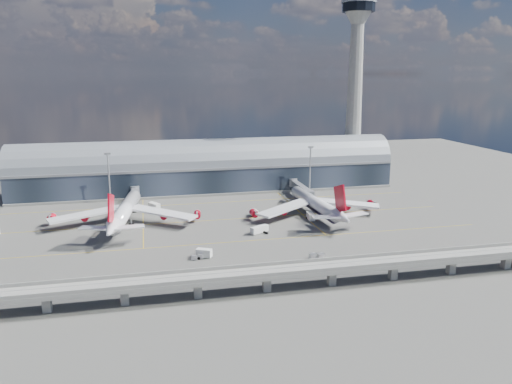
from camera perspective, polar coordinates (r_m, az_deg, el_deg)
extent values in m
plane|color=#474744|center=(198.34, -2.57, -4.76)|extent=(500.00, 500.00, 0.00)
cube|color=gold|center=(189.01, -2.04, -5.68)|extent=(200.00, 0.25, 0.01)
cube|color=gold|center=(217.18, -3.50, -3.15)|extent=(200.00, 0.25, 0.01)
cube|color=gold|center=(245.79, -4.61, -1.21)|extent=(200.00, 0.25, 0.01)
cube|color=gold|center=(224.37, -12.78, -2.92)|extent=(0.25, 80.00, 0.01)
cube|color=gold|center=(234.25, 4.59, -1.94)|extent=(0.25, 80.00, 0.01)
cube|color=#1C252F|center=(271.27, -5.47, 1.68)|extent=(200.00, 28.00, 14.00)
cylinder|color=gray|center=(269.94, -5.51, 3.13)|extent=(200.00, 28.00, 28.00)
cube|color=gray|center=(256.28, -5.11, 2.59)|extent=(200.00, 1.00, 1.20)
cube|color=gray|center=(272.63, -5.44, 0.36)|extent=(200.00, 30.00, 1.20)
cube|color=gray|center=(298.85, 10.81, 2.00)|extent=(18.00, 18.00, 8.00)
cone|color=gray|center=(293.72, 11.16, 9.86)|extent=(10.00, 10.00, 90.00)
cone|color=gray|center=(294.83, 11.59, 19.01)|extent=(16.00, 16.00, 8.00)
cylinder|color=black|center=(295.38, 11.64, 19.98)|extent=(18.00, 18.00, 5.00)
cylinder|color=gray|center=(295.76, 11.67, 20.55)|extent=(19.00, 19.00, 1.50)
cube|color=gray|center=(145.90, 1.24, -9.26)|extent=(220.00, 8.50, 1.20)
cube|color=gray|center=(141.89, 1.63, -9.46)|extent=(220.00, 0.40, 1.20)
cube|color=gray|center=(149.08, 0.87, -8.30)|extent=(220.00, 0.40, 1.20)
cube|color=gray|center=(144.30, 1.38, -9.25)|extent=(220.00, 0.12, 0.12)
cube|color=gray|center=(146.99, 1.10, -8.81)|extent=(220.00, 0.12, 0.12)
cube|color=gray|center=(146.10, -22.80, -11.62)|extent=(2.20, 2.20, 5.00)
cube|color=gray|center=(143.67, -14.78, -11.41)|extent=(2.20, 2.20, 5.00)
cube|color=gray|center=(144.00, -6.67, -10.97)|extent=(2.20, 2.20, 5.00)
cube|color=gray|center=(147.07, 1.23, -10.34)|extent=(2.20, 2.20, 5.00)
cube|color=gray|center=(152.73, 8.64, -9.57)|extent=(2.20, 2.20, 5.00)
cube|color=gray|center=(160.69, 15.39, -8.73)|extent=(2.20, 2.20, 5.00)
cube|color=gray|center=(170.63, 21.40, -7.88)|extent=(2.20, 2.20, 5.00)
cube|color=gray|center=(182.24, 26.67, -7.05)|extent=(2.20, 2.20, 5.00)
cylinder|color=gray|center=(246.32, -16.43, 1.30)|extent=(0.70, 0.70, 25.00)
cube|color=gray|center=(244.11, -16.63, 4.22)|extent=(3.00, 0.40, 1.00)
cylinder|color=gray|center=(259.13, 6.20, 2.35)|extent=(0.70, 0.70, 25.00)
cube|color=gray|center=(257.03, 6.27, 5.13)|extent=(3.00, 0.40, 1.00)
cylinder|color=white|center=(216.28, -14.75, -2.05)|extent=(12.66, 49.87, 5.97)
cone|color=white|center=(242.61, -13.66, -0.33)|extent=(6.94, 8.21, 5.97)
cone|color=white|center=(188.33, -16.26, -4.20)|extent=(7.44, 11.91, 5.97)
cube|color=#BC081A|center=(188.96, -16.24, -1.81)|extent=(2.17, 11.15, 12.36)
cube|color=white|center=(218.02, -18.87, -2.42)|extent=(30.83, 17.39, 2.41)
cube|color=white|center=(212.49, -10.67, -2.32)|extent=(28.78, 23.67, 2.41)
cylinder|color=#BC081A|center=(220.34, -18.87, -2.71)|extent=(3.59, 5.03, 2.99)
cylinder|color=#BC081A|center=(224.17, -22.31, -2.73)|extent=(3.59, 5.03, 2.99)
cylinder|color=#BC081A|center=(214.67, -10.45, -2.62)|extent=(3.59, 5.03, 2.99)
cylinder|color=#BC081A|center=(213.70, -6.73, -2.56)|extent=(3.59, 5.03, 2.99)
cylinder|color=gray|center=(234.02, -13.97, -1.96)|extent=(0.47, 0.47, 2.80)
cylinder|color=gray|center=(214.48, -15.63, -3.46)|extent=(0.56, 0.56, 2.80)
cylinder|color=gray|center=(213.42, -14.06, -3.44)|extent=(0.56, 0.56, 2.80)
cylinder|color=black|center=(214.73, -15.62, -3.68)|extent=(2.23, 1.67, 1.40)
cylinder|color=black|center=(213.67, -14.04, -3.67)|extent=(2.23, 1.67, 1.40)
cylinder|color=white|center=(223.88, 6.75, -1.24)|extent=(8.61, 45.89, 5.47)
cone|color=white|center=(246.93, 4.42, 0.19)|extent=(5.98, 7.91, 5.47)
cone|color=white|center=(199.64, 9.86, -2.93)|extent=(6.24, 11.67, 5.47)
cube|color=#BC081A|center=(200.23, 9.59, -0.74)|extent=(1.44, 11.30, 12.49)
cube|color=white|center=(217.08, 3.35, -1.84)|extent=(28.14, 21.47, 2.34)
cube|color=white|center=(228.55, 10.34, -1.26)|extent=(29.06, 18.48, 2.34)
cylinder|color=black|center=(224.27, 6.74, -1.61)|extent=(7.47, 41.16, 4.65)
cylinder|color=#BC081A|center=(219.06, 3.04, -2.15)|extent=(3.34, 4.91, 3.02)
cylinder|color=#BC081A|center=(215.16, -0.26, -2.42)|extent=(3.34, 4.91, 3.02)
cylinder|color=#BC081A|center=(230.85, 10.23, -1.54)|extent=(3.34, 4.91, 3.02)
cylinder|color=#BC081A|center=(236.93, 13.07, -1.29)|extent=(3.34, 4.91, 3.02)
cylinder|color=gray|center=(239.29, 5.21, -1.27)|extent=(0.47, 0.47, 2.83)
cylinder|color=gray|center=(220.47, 6.38, -2.58)|extent=(0.57, 0.57, 2.83)
cylinder|color=gray|center=(222.83, 7.82, -2.45)|extent=(0.57, 0.57, 2.83)
cylinder|color=black|center=(220.72, 6.38, -2.80)|extent=(2.17, 1.56, 1.41)
cylinder|color=black|center=(223.07, 7.81, -2.67)|extent=(2.17, 1.56, 1.41)
cube|color=gray|center=(244.41, -13.71, -0.38)|extent=(3.00, 24.00, 3.00)
cube|color=gray|center=(232.76, -13.75, -1.06)|extent=(3.60, 3.60, 3.40)
cylinder|color=gray|center=(256.10, -13.68, 0.24)|extent=(4.40, 4.40, 4.00)
cylinder|color=gray|center=(233.63, -13.70, -1.89)|extent=(0.50, 0.50, 3.40)
cylinder|color=black|center=(233.98, -13.69, -2.21)|extent=(1.40, 0.80, 0.80)
cube|color=gray|center=(254.04, 5.17, 0.47)|extent=(3.00, 28.00, 3.00)
cube|color=gray|center=(241.10, 6.17, -0.26)|extent=(3.60, 3.60, 3.40)
cylinder|color=gray|center=(267.08, 4.26, 1.12)|extent=(4.40, 4.40, 4.00)
cylinder|color=gray|center=(241.95, 6.15, -1.06)|extent=(0.50, 0.50, 3.40)
cylinder|color=black|center=(242.28, 6.14, -1.37)|extent=(1.40, 0.80, 0.80)
cube|color=silver|center=(173.48, -5.96, -6.92)|extent=(5.81, 4.58, 2.75)
cylinder|color=black|center=(174.79, -5.49, -7.18)|extent=(2.06, 2.78, 0.95)
cylinder|color=black|center=(173.04, -6.42, -7.42)|extent=(2.06, 2.78, 0.95)
cube|color=silver|center=(198.07, 0.39, -4.28)|extent=(8.08, 5.83, 2.59)
cylinder|color=black|center=(197.78, 1.10, -4.66)|extent=(1.98, 2.61, 0.90)
cylinder|color=black|center=(199.10, -0.32, -4.54)|extent=(1.98, 2.61, 0.90)
cube|color=silver|center=(216.71, 6.28, -2.78)|extent=(2.90, 6.54, 2.77)
cylinder|color=black|center=(218.85, 6.06, -2.94)|extent=(2.72, 1.15, 0.96)
cylinder|color=black|center=(215.25, 6.48, -3.23)|extent=(2.72, 1.15, 0.96)
cube|color=silver|center=(221.30, -0.22, -2.38)|extent=(3.01, 5.25, 2.58)
cylinder|color=black|center=(223.14, -0.25, -2.55)|extent=(2.59, 1.26, 0.89)
cylinder|color=black|center=(220.09, -0.19, -2.78)|extent=(2.59, 1.26, 0.89)
cube|color=silver|center=(236.40, -11.56, -1.58)|extent=(5.76, 7.09, 2.92)
cylinder|color=black|center=(238.52, -11.28, -1.75)|extent=(2.92, 2.34, 1.01)
cylinder|color=black|center=(234.95, -11.81, -2.01)|extent=(2.92, 2.34, 1.01)
cube|color=gray|center=(172.20, -7.07, -7.64)|extent=(2.36, 1.86, 0.26)
cube|color=#B0B0B5|center=(171.96, -7.07, -7.42)|extent=(2.00, 1.69, 1.30)
cube|color=gray|center=(172.92, -6.36, -7.53)|extent=(2.36, 1.86, 0.26)
cube|color=#B0B0B5|center=(172.68, -6.37, -7.31)|extent=(2.00, 1.69, 1.30)
cube|color=gray|center=(173.67, -5.66, -7.41)|extent=(2.36, 1.86, 0.26)
cube|color=#B0B0B5|center=(173.43, -5.67, -7.20)|extent=(2.00, 1.69, 1.30)
cube|color=gray|center=(178.89, 15.65, -7.23)|extent=(2.40, 1.80, 0.27)
cube|color=#B0B0B5|center=(178.64, 15.66, -7.01)|extent=(2.03, 1.65, 1.37)
cube|color=gray|center=(180.29, 16.25, -7.11)|extent=(2.40, 1.80, 0.27)
cube|color=#B0B0B5|center=(180.04, 16.27, -6.89)|extent=(2.03, 1.65, 1.37)
cube|color=gray|center=(181.71, 16.85, -6.99)|extent=(2.40, 1.80, 0.27)
cube|color=#B0B0B5|center=(181.46, 16.87, -6.77)|extent=(2.03, 1.65, 1.37)
cube|color=gray|center=(183.14, 17.44, -6.87)|extent=(2.40, 1.80, 0.27)
cube|color=#B0B0B5|center=(182.90, 17.46, -6.65)|extent=(2.03, 1.65, 1.37)
cube|color=gray|center=(172.99, 6.48, -7.50)|extent=(2.82, 2.19, 0.31)
cube|color=#B0B0B5|center=(172.70, 6.49, -7.24)|extent=(2.39, 2.00, 1.57)
cube|color=gray|center=(173.31, 7.38, -7.49)|extent=(2.82, 2.19, 0.31)
cube|color=#B0B0B5|center=(173.01, 7.39, -7.23)|extent=(2.39, 2.00, 1.57)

